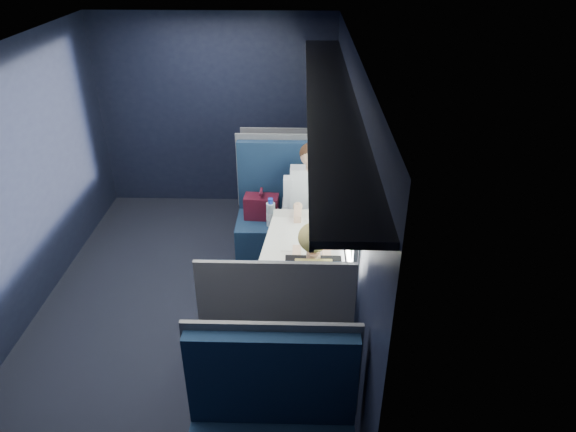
{
  "coord_description": "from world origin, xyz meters",
  "views": [
    {
      "loc": [
        1.0,
        -3.78,
        3.1
      ],
      "look_at": [
        0.9,
        0.0,
        0.95
      ],
      "focal_mm": 32.0,
      "sensor_mm": 36.0,
      "label": 1
    }
  ],
  "objects_px": {
    "bottle_small": "(323,214)",
    "woman": "(312,289)",
    "table": "(303,245)",
    "man": "(310,202)",
    "seat_row_front": "(288,181)",
    "laptop": "(338,233)",
    "cup": "(335,209)",
    "seat_bay_far": "(278,335)",
    "seat_bay_near": "(284,219)"
  },
  "relations": [
    {
      "from": "table",
      "to": "man",
      "type": "height_order",
      "value": "man"
    },
    {
      "from": "seat_bay_near",
      "to": "woman",
      "type": "xyz_separation_m",
      "value": [
        0.26,
        -1.58,
        0.31
      ]
    },
    {
      "from": "woman",
      "to": "cup",
      "type": "bearing_deg",
      "value": 78.67
    },
    {
      "from": "seat_row_front",
      "to": "man",
      "type": "height_order",
      "value": "man"
    },
    {
      "from": "bottle_small",
      "to": "cup",
      "type": "height_order",
      "value": "bottle_small"
    },
    {
      "from": "seat_bay_far",
      "to": "laptop",
      "type": "distance_m",
      "value": 1.05
    },
    {
      "from": "seat_bay_near",
      "to": "bottle_small",
      "type": "bearing_deg",
      "value": -59.56
    },
    {
      "from": "seat_row_front",
      "to": "table",
      "type": "bearing_deg",
      "value": -84.2
    },
    {
      "from": "seat_bay_near",
      "to": "man",
      "type": "xyz_separation_m",
      "value": [
        0.26,
        -0.17,
        0.3
      ]
    },
    {
      "from": "man",
      "to": "seat_row_front",
      "type": "bearing_deg",
      "value": 102.83
    },
    {
      "from": "table",
      "to": "seat_row_front",
      "type": "distance_m",
      "value": 1.82
    },
    {
      "from": "woman",
      "to": "seat_row_front",
      "type": "bearing_deg",
      "value": 95.7
    },
    {
      "from": "man",
      "to": "bottle_small",
      "type": "relative_size",
      "value": 6.28
    },
    {
      "from": "seat_bay_near",
      "to": "table",
      "type": "bearing_deg",
      "value": -77.44
    },
    {
      "from": "seat_bay_near",
      "to": "laptop",
      "type": "xyz_separation_m",
      "value": [
        0.49,
        -0.9,
        0.38
      ]
    },
    {
      "from": "bottle_small",
      "to": "man",
      "type": "bearing_deg",
      "value": 103.26
    },
    {
      "from": "table",
      "to": "seat_bay_near",
      "type": "relative_size",
      "value": 0.79
    },
    {
      "from": "table",
      "to": "bottle_small",
      "type": "distance_m",
      "value": 0.35
    },
    {
      "from": "laptop",
      "to": "seat_row_front",
      "type": "bearing_deg",
      "value": 104.64
    },
    {
      "from": "seat_bay_near",
      "to": "laptop",
      "type": "relative_size",
      "value": 3.85
    },
    {
      "from": "table",
      "to": "laptop",
      "type": "relative_size",
      "value": 3.05
    },
    {
      "from": "bottle_small",
      "to": "woman",
      "type": "bearing_deg",
      "value": -96.42
    },
    {
      "from": "laptop",
      "to": "cup",
      "type": "bearing_deg",
      "value": 89.54
    },
    {
      "from": "seat_row_front",
      "to": "cup",
      "type": "height_order",
      "value": "seat_row_front"
    },
    {
      "from": "table",
      "to": "cup",
      "type": "xyz_separation_m",
      "value": [
        0.3,
        0.44,
        0.12
      ]
    },
    {
      "from": "laptop",
      "to": "bottle_small",
      "type": "relative_size",
      "value": 1.56
    },
    {
      "from": "seat_bay_near",
      "to": "laptop",
      "type": "height_order",
      "value": "seat_bay_near"
    },
    {
      "from": "seat_bay_far",
      "to": "bottle_small",
      "type": "xyz_separation_m",
      "value": [
        0.36,
        1.12,
        0.42
      ]
    },
    {
      "from": "seat_row_front",
      "to": "man",
      "type": "distance_m",
      "value": 1.17
    },
    {
      "from": "seat_row_front",
      "to": "woman",
      "type": "height_order",
      "value": "woman"
    },
    {
      "from": "woman",
      "to": "seat_bay_near",
      "type": "bearing_deg",
      "value": 99.42
    },
    {
      "from": "laptop",
      "to": "table",
      "type": "bearing_deg",
      "value": 174.72
    },
    {
      "from": "table",
      "to": "man",
      "type": "distance_m",
      "value": 0.7
    },
    {
      "from": "woman",
      "to": "seat_bay_far",
      "type": "bearing_deg",
      "value": -146.18
    },
    {
      "from": "seat_row_front",
      "to": "laptop",
      "type": "height_order",
      "value": "seat_row_front"
    },
    {
      "from": "seat_row_front",
      "to": "laptop",
      "type": "relative_size",
      "value": 3.54
    },
    {
      "from": "seat_bay_far",
      "to": "woman",
      "type": "height_order",
      "value": "woman"
    },
    {
      "from": "seat_bay_far",
      "to": "bottle_small",
      "type": "distance_m",
      "value": 1.25
    },
    {
      "from": "seat_bay_far",
      "to": "man",
      "type": "relative_size",
      "value": 0.95
    },
    {
      "from": "seat_bay_far",
      "to": "woman",
      "type": "bearing_deg",
      "value": 33.82
    },
    {
      "from": "seat_bay_near",
      "to": "seat_bay_far",
      "type": "xyz_separation_m",
      "value": [
        0.01,
        -1.75,
        -0.01
      ]
    },
    {
      "from": "man",
      "to": "seat_bay_near",
      "type": "bearing_deg",
      "value": 146.43
    },
    {
      "from": "table",
      "to": "seat_bay_near",
      "type": "xyz_separation_m",
      "value": [
        -0.19,
        0.87,
        -0.24
      ]
    },
    {
      "from": "seat_bay_near",
      "to": "bottle_small",
      "type": "relative_size",
      "value": 5.99
    },
    {
      "from": "seat_bay_far",
      "to": "seat_row_front",
      "type": "xyz_separation_m",
      "value": [
        0.0,
        2.67,
        -0.0
      ]
    },
    {
      "from": "bottle_small",
      "to": "seat_bay_far",
      "type": "bearing_deg",
      "value": -107.69
    },
    {
      "from": "laptop",
      "to": "cup",
      "type": "relative_size",
      "value": 3.68
    },
    {
      "from": "table",
      "to": "seat_bay_far",
      "type": "bearing_deg",
      "value": -101.78
    },
    {
      "from": "man",
      "to": "laptop",
      "type": "xyz_separation_m",
      "value": [
        0.23,
        -0.73,
        0.08
      ]
    },
    {
      "from": "man",
      "to": "woman",
      "type": "bearing_deg",
      "value": -90.0
    }
  ]
}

